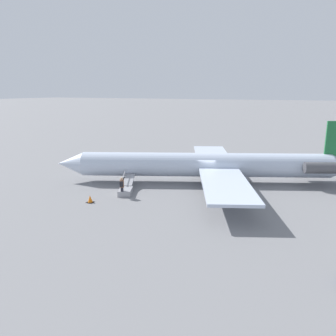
# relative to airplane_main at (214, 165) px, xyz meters

# --- Properties ---
(ground_plane) EXTENTS (600.00, 600.00, 0.00)m
(ground_plane) POSITION_rel_airplane_main_xyz_m (0.82, 0.34, -1.85)
(ground_plane) COLOR slate
(airplane_main) EXTENTS (28.74, 22.62, 6.20)m
(airplane_main) POSITION_rel_airplane_main_xyz_m (0.00, 0.00, 0.00)
(airplane_main) COLOR silver
(airplane_main) RESTS_ON ground
(boarding_stairs) EXTENTS (2.47, 4.09, 1.59)m
(boarding_stairs) POSITION_rel_airplane_main_xyz_m (6.20, 6.56, -1.49)
(boarding_stairs) COLOR #99999E
(boarding_stairs) RESTS_ON ground
(passenger) EXTENTS (0.45, 0.57, 1.74)m
(passenger) POSITION_rel_airplane_main_xyz_m (5.94, 7.64, -0.85)
(passenger) COLOR #23232D
(passenger) RESTS_ON ground
(traffic_cone_near_stairs) EXTENTS (0.55, 0.55, 0.60)m
(traffic_cone_near_stairs) POSITION_rel_airplane_main_xyz_m (7.55, 10.00, -1.57)
(traffic_cone_near_stairs) COLOR black
(traffic_cone_near_stairs) RESTS_ON ground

